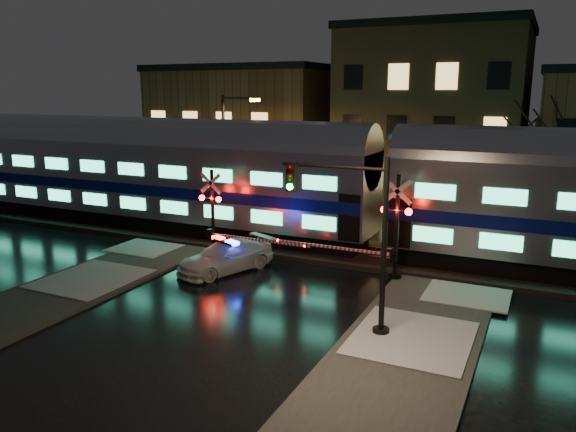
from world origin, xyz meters
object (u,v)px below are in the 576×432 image
(police_car, at_px, (226,257))
(crossing_signal_right, at_px, (387,237))
(crossing_signal_left, at_px, (218,221))
(traffic_light, at_px, (356,241))
(streetlight, at_px, (228,149))

(police_car, bearing_deg, crossing_signal_right, 37.70)
(crossing_signal_left, bearing_deg, police_car, -50.94)
(crossing_signal_left, relative_size, traffic_light, 1.00)
(crossing_signal_left, distance_m, streetlight, 7.97)
(crossing_signal_right, relative_size, crossing_signal_left, 1.08)
(crossing_signal_left, bearing_deg, traffic_light, -32.68)
(crossing_signal_right, xyz_separation_m, traffic_light, (0.46, -5.40, 1.20))
(crossing_signal_left, relative_size, streetlight, 0.78)
(crossing_signal_right, relative_size, streetlight, 0.84)
(police_car, height_order, streetlight, streetlight)
(crossing_signal_right, distance_m, crossing_signal_left, 7.94)
(crossing_signal_right, distance_m, traffic_light, 5.55)
(streetlight, bearing_deg, crossing_signal_left, -62.42)
(traffic_light, bearing_deg, crossing_signal_right, 96.33)
(crossing_signal_right, height_order, traffic_light, traffic_light)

